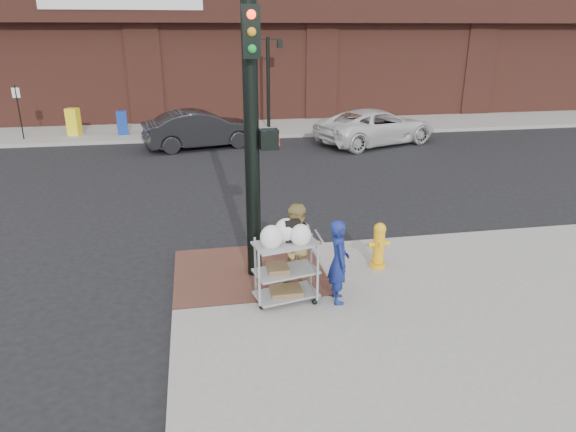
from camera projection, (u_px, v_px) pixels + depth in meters
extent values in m
plane|color=black|center=(289.00, 299.00, 9.08)|extent=(220.00, 220.00, 0.00)
cube|color=gray|center=(370.00, 88.00, 40.73)|extent=(65.00, 36.00, 0.15)
cube|color=#572E28|center=(249.00, 271.00, 9.76)|extent=(2.80, 2.40, 0.01)
cylinder|color=black|center=(268.00, 83.00, 23.46)|extent=(0.16, 0.16, 4.00)
cube|color=black|center=(268.00, 39.00, 22.81)|extent=(1.20, 0.06, 0.06)
cube|color=black|center=(255.00, 44.00, 22.78)|extent=(0.22, 0.22, 0.35)
cube|color=black|center=(280.00, 44.00, 22.97)|extent=(0.22, 0.22, 0.35)
cylinder|color=black|center=(19.00, 113.00, 21.07)|extent=(0.05, 0.05, 2.20)
cylinder|color=black|center=(252.00, 143.00, 8.82)|extent=(0.26, 0.26, 5.00)
cube|color=black|center=(269.00, 139.00, 8.86)|extent=(0.32, 0.28, 0.34)
cube|color=#FF260C|center=(278.00, 139.00, 8.89)|extent=(0.02, 0.18, 0.22)
cube|color=black|center=(251.00, 32.00, 7.95)|extent=(0.28, 0.18, 0.80)
imported|color=navy|center=(339.00, 261.00, 8.48)|extent=(0.39, 0.56, 1.45)
imported|color=#A0884B|center=(299.00, 248.00, 8.85)|extent=(0.89, 0.77, 1.57)
imported|color=black|center=(202.00, 129.00, 20.32)|extent=(4.74, 2.52, 1.49)
imported|color=silver|center=(376.00, 127.00, 21.05)|extent=(5.63, 4.00, 1.42)
cube|color=gray|center=(286.00, 244.00, 8.36)|extent=(1.13, 0.78, 0.03)
cube|color=gray|center=(286.00, 271.00, 8.53)|extent=(1.13, 0.78, 0.03)
cube|color=gray|center=(286.00, 294.00, 8.68)|extent=(1.13, 0.78, 0.03)
cube|color=black|center=(292.00, 232.00, 8.37)|extent=(0.25, 0.16, 0.37)
cube|color=brown|center=(278.00, 269.00, 8.49)|extent=(0.34, 0.39, 0.09)
cube|color=brown|center=(286.00, 291.00, 8.66)|extent=(0.53, 0.41, 0.08)
cylinder|color=#F4AE14|center=(377.00, 265.00, 9.94)|extent=(0.30, 0.30, 0.09)
cylinder|color=#F4AE14|center=(379.00, 247.00, 9.80)|extent=(0.21, 0.21, 0.66)
sphere|color=#F4AE14|center=(380.00, 229.00, 9.68)|extent=(0.24, 0.24, 0.24)
cylinder|color=#F4AE14|center=(379.00, 244.00, 9.79)|extent=(0.43, 0.10, 0.10)
cube|color=yellow|center=(74.00, 122.00, 22.07)|extent=(0.58, 0.55, 1.15)
cube|color=navy|center=(122.00, 123.00, 22.20)|extent=(0.47, 0.43, 1.02)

